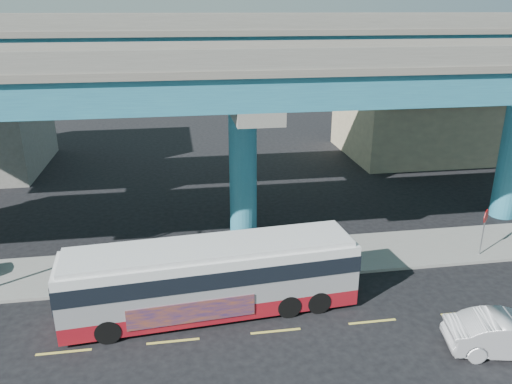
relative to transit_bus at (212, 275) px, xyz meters
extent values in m
plane|color=black|center=(2.32, -1.51, -1.69)|extent=(120.00, 120.00, 0.00)
cube|color=gray|center=(2.32, 3.99, -1.61)|extent=(70.00, 4.00, 0.15)
cube|color=#D8C64C|center=(-5.68, -1.81, -1.68)|extent=(2.00, 0.12, 0.01)
cube|color=#D8C64C|center=(-1.68, -1.81, -1.68)|extent=(2.00, 0.12, 0.01)
cube|color=#D8C64C|center=(2.32, -1.81, -1.68)|extent=(2.00, 0.12, 0.01)
cube|color=#D8C64C|center=(6.32, -1.81, -1.68)|extent=(2.00, 0.12, 0.01)
cube|color=#D8C64C|center=(10.32, -1.81, -1.68)|extent=(2.00, 0.12, 0.01)
cylinder|color=#226282|center=(2.32, 7.49, 2.01)|extent=(1.50, 1.50, 7.40)
cube|color=gray|center=(2.32, 7.49, 6.01)|extent=(2.00, 12.00, 0.60)
cube|color=gray|center=(2.32, 10.99, 6.91)|extent=(1.80, 5.00, 1.20)
cylinder|color=#226282|center=(18.32, 7.49, 2.01)|extent=(1.50, 1.50, 7.40)
cube|color=gray|center=(18.32, 10.99, 6.91)|extent=(1.80, 5.00, 1.20)
cube|color=#226282|center=(2.32, 3.99, 7.01)|extent=(52.00, 5.00, 1.40)
cube|color=gray|center=(2.32, 3.99, 7.86)|extent=(52.00, 5.40, 0.30)
cube|color=gray|center=(2.32, 1.49, 8.41)|extent=(52.00, 0.25, 0.80)
cube|color=gray|center=(2.32, 6.49, 8.41)|extent=(52.00, 0.25, 0.80)
cube|color=#226282|center=(2.32, 10.99, 8.21)|extent=(52.00, 5.00, 1.40)
cube|color=gray|center=(2.32, 10.99, 9.06)|extent=(52.00, 5.40, 0.30)
cube|color=gray|center=(2.32, 8.49, 9.61)|extent=(52.00, 0.25, 0.80)
cube|color=gray|center=(2.32, 13.49, 9.61)|extent=(52.00, 0.25, 0.80)
cube|color=#C0AE89|center=(20.32, 21.49, 1.81)|extent=(14.00, 10.00, 7.00)
cube|color=black|center=(20.32, 16.39, 3.91)|extent=(12.00, 0.25, 1.20)
cube|color=maroon|center=(-0.02, 0.00, -1.14)|extent=(12.08, 3.47, 0.70)
cube|color=#A6A6AB|center=(-0.02, 0.00, -0.05)|extent=(12.08, 3.47, 1.49)
cube|color=black|center=(-0.02, 0.00, 0.45)|extent=(12.14, 3.52, 0.70)
cube|color=silver|center=(-0.02, 0.00, 0.99)|extent=(12.08, 3.47, 0.40)
cube|color=silver|center=(-0.02, 0.00, 1.29)|extent=(11.66, 3.19, 0.20)
cube|color=black|center=(5.94, 0.47, 0.30)|extent=(0.24, 2.28, 1.19)
cube|color=black|center=(-5.97, -0.47, 0.30)|extent=(0.24, 2.28, 1.19)
cube|color=navy|center=(-0.90, -1.36, -0.77)|extent=(4.95, 0.44, 0.89)
cylinder|color=black|center=(-4.08, -1.47, -1.19)|extent=(1.01, 0.38, 0.99)
cylinder|color=black|center=(-4.26, 0.81, -1.19)|extent=(1.01, 0.38, 0.99)
cylinder|color=black|center=(3.04, -0.90, -1.19)|extent=(1.01, 0.38, 0.99)
cylinder|color=black|center=(2.86, 1.38, -1.19)|extent=(1.01, 0.38, 0.99)
cylinder|color=black|center=(4.33, -0.80, -1.19)|extent=(1.01, 0.38, 0.99)
cylinder|color=black|center=(4.15, 1.48, -1.19)|extent=(1.01, 0.38, 0.99)
imported|color=#BBBBC0|center=(10.51, -4.39, -0.94)|extent=(3.35, 5.13, 1.48)
cylinder|color=gray|center=(13.83, 2.69, -0.45)|extent=(0.06, 0.06, 2.18)
cylinder|color=#B20A0A|center=(13.83, 2.66, 0.60)|extent=(0.58, 0.53, 0.75)
camera|label=1|loc=(-1.07, -17.99, 10.27)|focal=35.00mm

